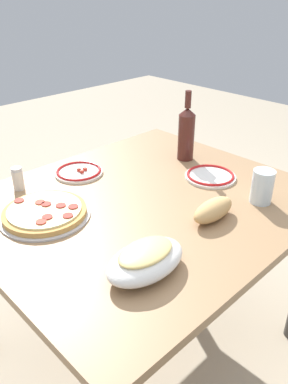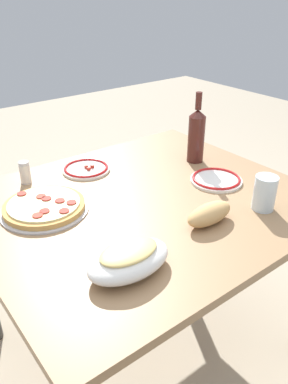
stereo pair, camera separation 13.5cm
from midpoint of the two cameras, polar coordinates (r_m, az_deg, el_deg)
The scene contains 10 objects.
ground_plane at distance 1.84m, azimuth -2.25°, elevation -21.43°, with size 8.00×8.00×0.00m, color tan.
dining_table at distance 1.43m, azimuth -2.72°, elevation -5.38°, with size 1.15×0.99×0.73m.
pepperoni_pizza at distance 1.32m, azimuth -17.32°, elevation -2.99°, with size 0.30×0.30×0.03m.
baked_pasta_dish at distance 1.02m, azimuth -3.62°, elevation -9.99°, with size 0.24×0.15×0.08m.
wine_bottle at distance 1.65m, azimuth 3.93°, elevation 8.70°, with size 0.07×0.07×0.30m.
water_glass at distance 1.37m, azimuth 14.43°, elevation 0.72°, with size 0.08×0.08×0.12m, color silver.
side_plate_near at distance 1.58m, azimuth -12.04°, elevation 2.89°, with size 0.19×0.19×0.02m.
side_plate_far at distance 1.53m, azimuth 7.31°, elevation 2.33°, with size 0.20×0.20×0.02m.
bread_loaf at distance 1.25m, azimuth 7.18°, elevation -2.73°, with size 0.18×0.07×0.07m, color tan.
spice_shaker at distance 1.51m, azimuth -20.63°, elevation 1.79°, with size 0.04×0.04×0.09m.
Camera 1 is at (-0.83, -0.85, 1.41)m, focal length 36.05 mm.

